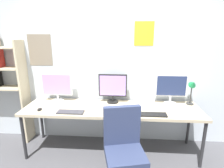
% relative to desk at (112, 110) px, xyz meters
% --- Properties ---
extents(wall_back, '(5.02, 0.11, 2.60)m').
position_rel_desk_xyz_m(wall_back, '(-0.00, 0.42, 0.61)').
color(wall_back, silver).
rests_on(wall_back, ground_plane).
extents(desk, '(2.62, 0.68, 0.74)m').
position_rel_desk_xyz_m(desk, '(0.00, 0.00, 0.00)').
color(desk, tan).
rests_on(desk, ground_plane).
extents(office_chair, '(0.53, 0.53, 0.99)m').
position_rel_desk_xyz_m(office_chair, '(0.19, -0.68, -0.29)').
color(office_chair, '#2D2D33').
rests_on(office_chair, ground_plane).
extents(monitor_left, '(0.49, 0.18, 0.46)m').
position_rel_desk_xyz_m(monitor_left, '(-0.90, 0.21, 0.30)').
color(monitor_left, silver).
rests_on(monitor_left, desk).
extents(monitor_center, '(0.44, 0.18, 0.46)m').
position_rel_desk_xyz_m(monitor_center, '(0.00, 0.21, 0.30)').
color(monitor_center, black).
rests_on(monitor_center, desk).
extents(monitor_right, '(0.48, 0.18, 0.47)m').
position_rel_desk_xyz_m(monitor_right, '(0.90, 0.21, 0.31)').
color(monitor_right, silver).
rests_on(monitor_right, desk).
extents(desk_lamp, '(0.11, 0.16, 0.41)m').
position_rel_desk_xyz_m(desk_lamp, '(1.21, 0.19, 0.32)').
color(desk_lamp, '#333333').
rests_on(desk_lamp, desk).
extents(keyboard_left, '(0.37, 0.13, 0.02)m').
position_rel_desk_xyz_m(keyboard_left, '(-0.56, -0.23, 0.06)').
color(keyboard_left, '#38383D').
rests_on(keyboard_left, desk).
extents(keyboard_right, '(0.40, 0.13, 0.02)m').
position_rel_desk_xyz_m(keyboard_right, '(0.56, -0.23, 0.06)').
color(keyboard_right, black).
rests_on(keyboard_right, desk).
extents(computer_mouse, '(0.06, 0.10, 0.03)m').
position_rel_desk_xyz_m(computer_mouse, '(-1.03, -0.18, 0.06)').
color(computer_mouse, black).
rests_on(computer_mouse, desk).
extents(laptop_closed, '(0.34, 0.25, 0.02)m').
position_rel_desk_xyz_m(laptop_closed, '(0.09, -0.06, 0.06)').
color(laptop_closed, silver).
rests_on(laptop_closed, desk).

